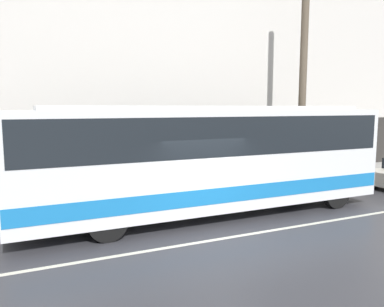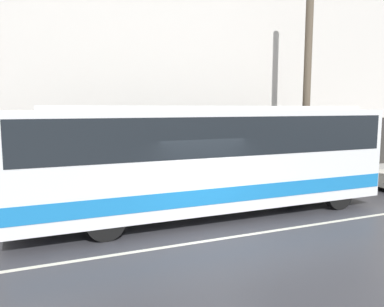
% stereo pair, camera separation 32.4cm
% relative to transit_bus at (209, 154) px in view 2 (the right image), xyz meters
% --- Properties ---
extents(ground_plane, '(60.00, 60.00, 0.00)m').
position_rel_transit_bus_xyz_m(ground_plane, '(-0.77, -2.18, -1.92)').
color(ground_plane, '#333338').
extents(sidewalk, '(60.00, 3.14, 0.17)m').
position_rel_transit_bus_xyz_m(sidewalk, '(-0.77, 3.39, -1.84)').
color(sidewalk, '#A09E99').
rests_on(sidewalk, ground_plane).
extents(building_facade, '(60.00, 0.35, 11.16)m').
position_rel_transit_bus_xyz_m(building_facade, '(-0.77, 5.10, 3.46)').
color(building_facade, silver).
rests_on(building_facade, ground_plane).
extents(lane_stripe, '(54.00, 0.14, 0.01)m').
position_rel_transit_bus_xyz_m(lane_stripe, '(-0.77, -2.18, -1.91)').
color(lane_stripe, beige).
rests_on(lane_stripe, ground_plane).
extents(transit_bus, '(11.67, 2.60, 3.40)m').
position_rel_transit_bus_xyz_m(transit_bus, '(0.00, 0.00, 0.00)').
color(transit_bus, white).
rests_on(transit_bus, ground_plane).
extents(utility_pole_near, '(0.32, 0.32, 8.86)m').
position_rel_transit_bus_xyz_m(utility_pole_near, '(5.88, 2.63, 2.68)').
color(utility_pole_near, brown).
rests_on(utility_pole_near, sidewalk).
extents(pedestrian_waiting, '(0.36, 0.36, 1.55)m').
position_rel_transit_bus_xyz_m(pedestrian_waiting, '(-4.43, 2.48, -1.04)').
color(pedestrian_waiting, navy).
rests_on(pedestrian_waiting, sidewalk).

